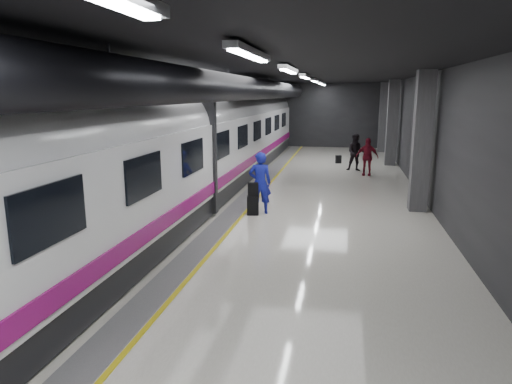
{
  "coord_description": "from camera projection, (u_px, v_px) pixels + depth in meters",
  "views": [
    {
      "loc": [
        2.13,
        -13.37,
        3.76
      ],
      "look_at": [
        -0.06,
        -2.13,
        1.29
      ],
      "focal_mm": 32.0,
      "sensor_mm": 36.0,
      "label": 1
    }
  ],
  "objects": [
    {
      "name": "traveler_far_b",
      "position": [
        367.0,
        157.0,
        21.35
      ],
      "size": [
        1.06,
        0.51,
        1.76
      ],
      "primitive_type": "imported",
      "rotation": [
        0.0,
        0.0,
        -0.08
      ],
      "color": "maroon",
      "rests_on": "ground"
    },
    {
      "name": "ground",
      "position": [
        271.0,
        219.0,
        14.02
      ],
      "size": [
        40.0,
        40.0,
        0.0
      ],
      "primitive_type": "plane",
      "color": "silver",
      "rests_on": "ground"
    },
    {
      "name": "shoulder_bag",
      "position": [
        253.0,
        190.0,
        14.32
      ],
      "size": [
        0.36,
        0.26,
        0.43
      ],
      "primitive_type": "cube",
      "rotation": [
        0.0,
        0.0,
        0.3
      ],
      "color": "black",
      "rests_on": "suitcase_main"
    },
    {
      "name": "platform_hall",
      "position": [
        268.0,
        101.0,
        14.25
      ],
      "size": [
        10.02,
        40.02,
        4.51
      ],
      "color": "black",
      "rests_on": "ground"
    },
    {
      "name": "train",
      "position": [
        169.0,
        149.0,
        14.19
      ],
      "size": [
        3.05,
        38.0,
        4.05
      ],
      "color": "black",
      "rests_on": "ground"
    },
    {
      "name": "suitcase_main",
      "position": [
        253.0,
        206.0,
        14.43
      ],
      "size": [
        0.41,
        0.3,
        0.6
      ],
      "primitive_type": "cube",
      "rotation": [
        0.0,
        0.0,
        0.18
      ],
      "color": "black",
      "rests_on": "ground"
    },
    {
      "name": "traveler_main",
      "position": [
        260.0,
        183.0,
        14.49
      ],
      "size": [
        0.82,
        0.65,
        1.98
      ],
      "primitive_type": "imported",
      "rotation": [
        0.0,
        0.0,
        3.41
      ],
      "color": "#1B26CB",
      "rests_on": "ground"
    },
    {
      "name": "traveler_far_a",
      "position": [
        356.0,
        152.0,
        22.62
      ],
      "size": [
        0.9,
        0.7,
        1.84
      ],
      "primitive_type": "imported",
      "rotation": [
        0.0,
        0.0,
        0.0
      ],
      "color": "black",
      "rests_on": "ground"
    },
    {
      "name": "suitcase_far",
      "position": [
        338.0,
        159.0,
        25.25
      ],
      "size": [
        0.35,
        0.29,
        0.44
      ],
      "primitive_type": "cube",
      "rotation": [
        0.0,
        0.0,
        0.36
      ],
      "color": "black",
      "rests_on": "ground"
    }
  ]
}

